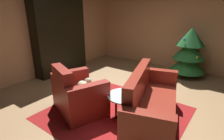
% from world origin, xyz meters
% --- Properties ---
extents(ground_plane, '(7.21, 7.21, 0.00)m').
position_xyz_m(ground_plane, '(0.00, 0.00, 0.00)').
color(ground_plane, '#977249').
extents(wall_back, '(5.88, 0.06, 2.51)m').
position_xyz_m(wall_back, '(0.00, 3.03, 1.26)').
color(wall_back, tan).
rests_on(wall_back, ground).
extents(wall_left, '(0.06, 6.13, 2.51)m').
position_xyz_m(wall_left, '(-2.91, 0.00, 1.26)').
color(wall_left, tan).
rests_on(wall_left, ground).
extents(area_rug, '(2.42, 2.21, 0.01)m').
position_xyz_m(area_rug, '(0.04, -0.44, 0.00)').
color(area_rug, maroon).
rests_on(area_rug, ground).
extents(bookshelf_unit, '(0.38, 1.66, 2.23)m').
position_xyz_m(bookshelf_unit, '(-2.66, 0.63, 1.10)').
color(bookshelf_unit, black).
rests_on(bookshelf_unit, ground).
extents(armchair_red, '(1.24, 1.09, 0.91)m').
position_xyz_m(armchair_red, '(-0.62, -0.77, 0.32)').
color(armchair_red, maroon).
rests_on(armchair_red, ground).
extents(couch_red, '(1.21, 1.98, 0.94)m').
position_xyz_m(couch_red, '(0.67, -0.30, 0.32)').
color(couch_red, maroon).
rests_on(couch_red, ground).
extents(coffee_table, '(0.63, 0.63, 0.43)m').
position_xyz_m(coffee_table, '(0.23, -0.42, 0.39)').
color(coffee_table, black).
rests_on(coffee_table, ground).
extents(book_stack_on_table, '(0.23, 0.16, 0.09)m').
position_xyz_m(book_stack_on_table, '(0.28, -0.39, 0.47)').
color(book_stack_on_table, '#3F7D4D').
rests_on(book_stack_on_table, coffee_table).
extents(bottle_on_table, '(0.07, 0.07, 0.26)m').
position_xyz_m(bottle_on_table, '(0.40, -0.45, 0.53)').
color(bottle_on_table, '#155C2B').
rests_on(bottle_on_table, coffee_table).
extents(decorated_tree, '(0.97, 0.97, 1.40)m').
position_xyz_m(decorated_tree, '(0.56, 2.40, 0.72)').
color(decorated_tree, brown).
rests_on(decorated_tree, ground).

